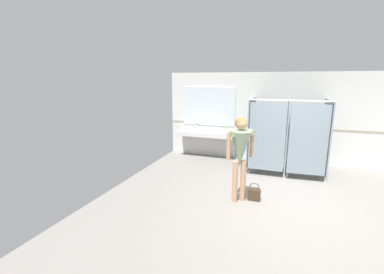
# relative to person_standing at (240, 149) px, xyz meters

# --- Properties ---
(ground_plane) EXTENTS (7.62, 6.70, 0.10)m
(ground_plane) POSITION_rel_person_standing_xyz_m (1.01, 0.02, -1.15)
(ground_plane) COLOR gray
(wall_back) EXTENTS (7.62, 0.12, 2.64)m
(wall_back) POSITION_rel_person_standing_xyz_m (1.01, 3.13, 0.22)
(wall_back) COLOR silver
(wall_back) RESTS_ON ground_plane
(wall_back_tile_band) EXTENTS (7.62, 0.01, 0.06)m
(wall_back_tile_band) POSITION_rel_person_standing_xyz_m (1.01, 3.07, -0.05)
(wall_back_tile_band) COLOR #9E937F
(wall_back_tile_band) RESTS_ON wall_back
(vanity_counter) EXTENTS (1.79, 0.60, 0.95)m
(vanity_counter) POSITION_rel_person_standing_xyz_m (-1.52, 2.84, -0.48)
(vanity_counter) COLOR silver
(vanity_counter) RESTS_ON ground_plane
(mirror_panel) EXTENTS (1.69, 0.02, 1.22)m
(mirror_panel) POSITION_rel_person_standing_xyz_m (-1.52, 3.06, 0.49)
(mirror_panel) COLOR silver
(mirror_panel) RESTS_ON wall_back
(bathroom_stalls) EXTENTS (1.95, 1.49, 1.96)m
(bathroom_stalls) POSITION_rel_person_standing_xyz_m (0.87, 2.12, -0.07)
(bathroom_stalls) COLOR gray
(bathroom_stalls) RESTS_ON ground_plane
(person_standing) EXTENTS (0.56, 0.56, 1.72)m
(person_standing) POSITION_rel_person_standing_xyz_m (0.00, 0.00, 0.00)
(person_standing) COLOR tan
(person_standing) RESTS_ON ground_plane
(handbag) EXTENTS (0.25, 0.11, 0.38)m
(handbag) POSITION_rel_person_standing_xyz_m (0.30, 0.12, -0.96)
(handbag) COLOR #3F2D1E
(handbag) RESTS_ON ground_plane
(soap_dispenser) EXTENTS (0.07, 0.07, 0.19)m
(soap_dispenser) POSITION_rel_person_standing_xyz_m (-1.89, 2.93, -0.19)
(soap_dispenser) COLOR white
(soap_dispenser) RESTS_ON vanity_counter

